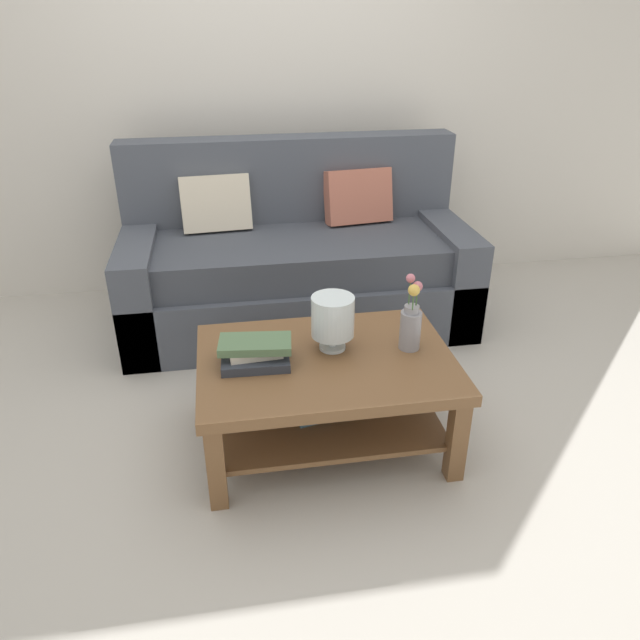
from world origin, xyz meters
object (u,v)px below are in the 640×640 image
at_px(couch, 296,264).
at_px(glass_hurricane_vase, 333,318).
at_px(coffee_table, 325,381).
at_px(flower_pitcher, 411,323).
at_px(book_stack_main, 255,352).

xyz_separation_m(couch, glass_hurricane_vase, (0.00, -1.15, 0.22)).
xyz_separation_m(coffee_table, flower_pitcher, (0.37, 0.02, 0.25)).
bearing_deg(glass_hurricane_vase, couch, 90.24).
distance_m(coffee_table, glass_hurricane_vase, 0.28).
height_order(couch, flower_pitcher, couch).
bearing_deg(flower_pitcher, glass_hurricane_vase, 170.76).
height_order(couch, glass_hurricane_vase, couch).
xyz_separation_m(couch, coffee_table, (-0.04, -1.22, -0.05)).
distance_m(couch, coffee_table, 1.22).
relative_size(couch, glass_hurricane_vase, 8.33).
height_order(coffee_table, flower_pitcher, flower_pitcher).
relative_size(couch, flower_pitcher, 5.96).
relative_size(book_stack_main, glass_hurricane_vase, 1.28).
height_order(couch, book_stack_main, couch).
distance_m(book_stack_main, flower_pitcher, 0.67).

